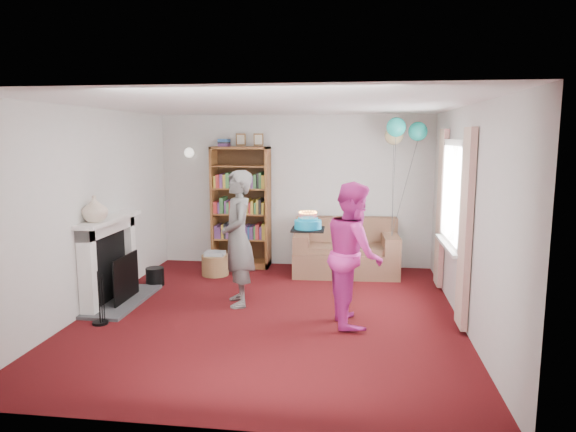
# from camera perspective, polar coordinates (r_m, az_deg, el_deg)

# --- Properties ---
(ground) EXTENTS (5.00, 5.00, 0.00)m
(ground) POSITION_cam_1_polar(r_m,az_deg,el_deg) (6.38, -1.98, -10.86)
(ground) COLOR #380908
(ground) RESTS_ON ground
(wall_back) EXTENTS (4.50, 0.02, 2.50)m
(wall_back) POSITION_cam_1_polar(r_m,az_deg,el_deg) (8.54, 0.75, 2.81)
(wall_back) COLOR silver
(wall_back) RESTS_ON ground
(wall_left) EXTENTS (0.02, 5.00, 2.50)m
(wall_left) POSITION_cam_1_polar(r_m,az_deg,el_deg) (6.82, -21.12, 0.66)
(wall_left) COLOR silver
(wall_left) RESTS_ON ground
(wall_right) EXTENTS (0.02, 5.00, 2.50)m
(wall_right) POSITION_cam_1_polar(r_m,az_deg,el_deg) (6.12, 19.31, -0.12)
(wall_right) COLOR silver
(wall_right) RESTS_ON ground
(ceiling) EXTENTS (4.50, 5.00, 0.01)m
(ceiling) POSITION_cam_1_polar(r_m,az_deg,el_deg) (6.02, -2.11, 12.22)
(ceiling) COLOR white
(ceiling) RESTS_ON wall_back
(fireplace) EXTENTS (0.55, 1.80, 1.12)m
(fireplace) POSITION_cam_1_polar(r_m,az_deg,el_deg) (7.04, -18.80, -5.09)
(fireplace) COLOR #3F3F42
(fireplace) RESTS_ON ground
(window_bay) EXTENTS (0.14, 2.02, 2.20)m
(window_bay) POSITION_cam_1_polar(r_m,az_deg,el_deg) (6.70, 17.80, 0.29)
(window_bay) COLOR white
(window_bay) RESTS_ON ground
(wall_sconce) EXTENTS (0.16, 0.23, 0.16)m
(wall_sconce) POSITION_cam_1_polar(r_m,az_deg,el_deg) (8.73, -10.92, 6.93)
(wall_sconce) COLOR gold
(wall_sconce) RESTS_ON ground
(bookcase) EXTENTS (0.94, 0.42, 2.20)m
(bookcase) POSITION_cam_1_polar(r_m,az_deg,el_deg) (8.52, -5.20, 0.86)
(bookcase) COLOR #472B14
(bookcase) RESTS_ON ground
(sofa) EXTENTS (1.62, 0.86, 0.86)m
(sofa) POSITION_cam_1_polar(r_m,az_deg,el_deg) (8.20, 6.40, -4.06)
(sofa) COLOR brown
(sofa) RESTS_ON ground
(wicker_basket) EXTENTS (0.42, 0.42, 0.38)m
(wicker_basket) POSITION_cam_1_polar(r_m,az_deg,el_deg) (8.13, -8.09, -5.33)
(wicker_basket) COLOR olive
(wicker_basket) RESTS_ON ground
(person_striped) EXTENTS (0.60, 0.73, 1.73)m
(person_striped) POSITION_cam_1_polar(r_m,az_deg,el_deg) (6.55, -5.59, -2.51)
(person_striped) COLOR black
(person_striped) RESTS_ON ground
(person_magenta) EXTENTS (0.76, 0.90, 1.65)m
(person_magenta) POSITION_cam_1_polar(r_m,az_deg,el_deg) (5.93, 7.30, -4.15)
(person_magenta) COLOR #C12687
(person_magenta) RESTS_ON ground
(birthday_cake) EXTENTS (0.39, 0.39, 0.22)m
(birthday_cake) POSITION_cam_1_polar(r_m,az_deg,el_deg) (6.09, 2.23, -0.96)
(birthday_cake) COLOR black
(birthday_cake) RESTS_ON ground
(balloons) EXTENTS (0.61, 0.66, 1.77)m
(balloons) POSITION_cam_1_polar(r_m,az_deg,el_deg) (7.88, 12.62, 9.15)
(balloons) COLOR #3F3F3F
(balloons) RESTS_ON ground
(mantel_vase) EXTENTS (0.34, 0.34, 0.32)m
(mantel_vase) POSITION_cam_1_polar(r_m,az_deg,el_deg) (6.62, -20.68, 0.75)
(mantel_vase) COLOR beige
(mantel_vase) RESTS_ON fireplace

